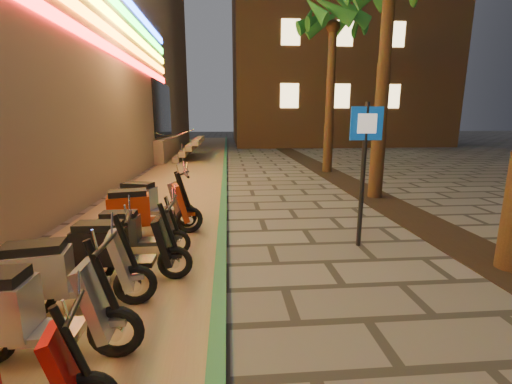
{
  "coord_description": "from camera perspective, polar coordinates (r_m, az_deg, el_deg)",
  "views": [
    {
      "loc": [
        -0.76,
        -2.64,
        2.31
      ],
      "look_at": [
        -0.33,
        2.48,
        1.2
      ],
      "focal_mm": 24.0,
      "sensor_mm": 36.0,
      "label": 1
    }
  ],
  "objects": [
    {
      "name": "ground",
      "position": [
        3.59,
        9.78,
        -28.05
      ],
      "size": [
        120.0,
        120.0,
        0.0
      ],
      "primitive_type": "plane",
      "color": "#474442",
      "rests_on": "ground"
    },
    {
      "name": "parking_strip",
      "position": [
        12.98,
        -12.82,
        1.63
      ],
      "size": [
        3.4,
        60.0,
        0.01
      ],
      "primitive_type": "cube",
      "color": "#8C7251",
      "rests_on": "ground"
    },
    {
      "name": "green_curb",
      "position": [
        12.84,
        -5.3,
        1.98
      ],
      "size": [
        0.18,
        60.0,
        0.1
      ],
      "primitive_type": "cube",
      "color": "#26653D",
      "rests_on": "ground"
    },
    {
      "name": "planting_strip",
      "position": [
        9.09,
        24.15,
        -3.57
      ],
      "size": [
        1.2,
        40.0,
        0.02
      ],
      "primitive_type": "cube",
      "color": "black",
      "rests_on": "ground"
    },
    {
      "name": "apartment_block",
      "position": [
        37.4,
        11.96,
        27.72
      ],
      "size": [
        18.0,
        16.06,
        25.0
      ],
      "color": "brown",
      "rests_on": "ground"
    },
    {
      "name": "palm_d",
      "position": [
        15.7,
        12.75,
        25.27
      ],
      "size": [
        2.97,
        3.02,
        7.16
      ],
      "color": "#472D19",
      "rests_on": "ground"
    },
    {
      "name": "pedestrian_sign",
      "position": [
        6.32,
        17.6,
        5.84
      ],
      "size": [
        0.57,
        0.1,
        2.59
      ],
      "rotation": [
        0.0,
        0.0,
        0.0
      ],
      "color": "black",
      "rests_on": "ground"
    },
    {
      "name": "scooter_5",
      "position": [
        4.03,
        -34.46,
        -16.18
      ],
      "size": [
        1.74,
        0.61,
        1.23
      ],
      "rotation": [
        0.0,
        0.0,
        0.02
      ],
      "color": "black",
      "rests_on": "ground"
    },
    {
      "name": "scooter_6",
      "position": [
        4.73,
        -29.64,
        -11.72
      ],
      "size": [
        1.71,
        0.74,
        1.2
      ],
      "rotation": [
        0.0,
        0.0,
        0.18
      ],
      "color": "black",
      "rests_on": "ground"
    },
    {
      "name": "scooter_7",
      "position": [
        5.3,
        -21.92,
        -8.68
      ],
      "size": [
        1.63,
        0.57,
        1.16
      ],
      "rotation": [
        0.0,
        0.0,
        -0.01
      ],
      "color": "black",
      "rests_on": "ground"
    },
    {
      "name": "scooter_8",
      "position": [
        6.13,
        -19.66,
        -6.2
      ],
      "size": [
        1.47,
        0.52,
        1.04
      ],
      "rotation": [
        0.0,
        0.0,
        0.01
      ],
      "color": "black",
      "rests_on": "ground"
    },
    {
      "name": "scooter_9",
      "position": [
        7.01,
        -18.13,
        -2.97
      ],
      "size": [
        1.8,
        0.88,
        1.27
      ],
      "rotation": [
        0.0,
        0.0,
        0.25
      ],
      "color": "black",
      "rests_on": "ground"
    },
    {
      "name": "scooter_10",
      "position": [
        7.85,
        -17.29,
        -1.49
      ],
      "size": [
        1.72,
        0.9,
        1.22
      ],
      "rotation": [
        0.0,
        0.0,
        -0.29
      ],
      "color": "black",
      "rests_on": "ground"
    }
  ]
}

